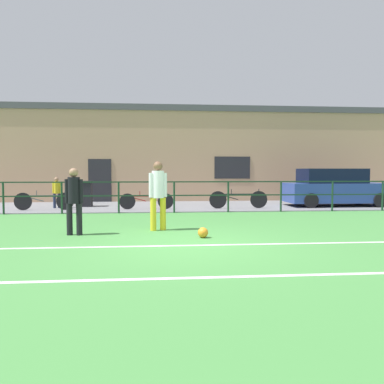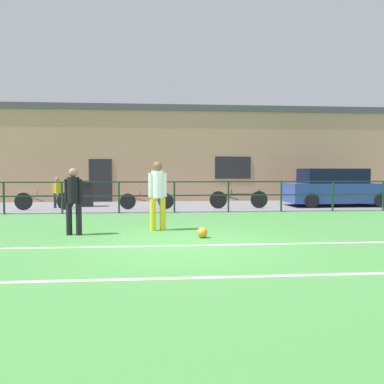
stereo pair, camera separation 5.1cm
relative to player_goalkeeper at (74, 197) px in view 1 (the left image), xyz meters
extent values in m
cube|color=#478C42|center=(2.57, -1.36, -0.93)|extent=(60.00, 44.00, 0.04)
cube|color=white|center=(2.57, -1.51, -0.91)|extent=(36.00, 0.11, 0.00)
cube|color=white|center=(2.57, -3.88, -0.91)|extent=(36.00, 0.11, 0.00)
cube|color=slate|center=(2.57, 7.14, -0.90)|extent=(48.00, 5.00, 0.02)
cylinder|color=#193823|center=(-3.43, 4.64, -0.33)|extent=(0.07, 0.07, 1.15)
cylinder|color=#193823|center=(-1.43, 4.64, -0.33)|extent=(0.07, 0.07, 1.15)
cylinder|color=#193823|center=(0.57, 4.64, -0.33)|extent=(0.07, 0.07, 1.15)
cylinder|color=#193823|center=(2.57, 4.64, -0.33)|extent=(0.07, 0.07, 1.15)
cylinder|color=#193823|center=(4.57, 4.64, -0.33)|extent=(0.07, 0.07, 1.15)
cylinder|color=#193823|center=(6.57, 4.64, -0.33)|extent=(0.07, 0.07, 1.15)
cylinder|color=#193823|center=(8.57, 4.64, -0.33)|extent=(0.07, 0.07, 1.15)
cylinder|color=#193823|center=(10.57, 4.64, -0.33)|extent=(0.07, 0.07, 1.15)
cube|color=#193823|center=(2.57, 4.64, 0.22)|extent=(36.00, 0.04, 0.04)
cube|color=#193823|center=(2.57, 4.64, -0.27)|extent=(36.00, 0.04, 0.04)
cube|color=tan|center=(2.57, 10.84, 1.33)|extent=(28.00, 2.40, 4.48)
cube|color=#232328|center=(-0.83, 9.62, 0.14)|extent=(1.10, 0.04, 2.10)
cube|color=#232328|center=(5.70, 9.62, 0.78)|extent=(1.80, 0.04, 1.10)
cube|color=#4C4C51|center=(2.57, 10.84, 3.72)|extent=(28.00, 2.56, 0.30)
cylinder|color=black|center=(-0.12, 0.02, -0.53)|extent=(0.14, 0.14, 0.76)
cylinder|color=black|center=(0.12, -0.02, -0.53)|extent=(0.14, 0.14, 0.76)
cylinder|color=black|center=(0.00, 0.00, 0.16)|extent=(0.28, 0.28, 0.63)
sphere|color=#A37556|center=(0.00, 0.00, 0.58)|extent=(0.21, 0.21, 0.21)
cylinder|color=black|center=(-0.17, 0.03, 0.15)|extent=(0.10, 0.10, 0.56)
cylinder|color=black|center=(0.17, -0.03, 0.15)|extent=(0.10, 0.10, 0.56)
cylinder|color=gold|center=(2.11, 0.60, -0.49)|extent=(0.15, 0.15, 0.84)
cylinder|color=gold|center=(1.86, 0.51, -0.49)|extent=(0.15, 0.15, 0.84)
cylinder|color=white|center=(1.99, 0.56, 0.28)|extent=(0.31, 0.31, 0.69)
sphere|color=brown|center=(1.99, 0.56, 0.74)|extent=(0.24, 0.24, 0.24)
cylinder|color=white|center=(2.17, 0.62, 0.26)|extent=(0.11, 0.11, 0.62)
cylinder|color=white|center=(1.81, 0.50, 0.26)|extent=(0.11, 0.11, 0.62)
sphere|color=orange|center=(3.01, -0.64, -0.79)|extent=(0.24, 0.24, 0.24)
cylinder|color=#232D4C|center=(-2.01, 6.60, -0.59)|extent=(0.11, 0.11, 0.59)
cylinder|color=#232D4C|center=(-2.20, 6.60, -0.59)|extent=(0.11, 0.11, 0.59)
cylinder|color=gold|center=(-2.10, 6.60, -0.05)|extent=(0.22, 0.22, 0.49)
sphere|color=#A37556|center=(-2.10, 6.60, 0.28)|extent=(0.17, 0.17, 0.17)
cylinder|color=gold|center=(-1.97, 6.61, -0.06)|extent=(0.08, 0.08, 0.44)
cylinder|color=gold|center=(-2.24, 6.60, -0.06)|extent=(0.08, 0.08, 0.44)
cube|color=#28428E|center=(9.66, 6.59, -0.31)|extent=(4.35, 1.81, 0.82)
cube|color=black|center=(9.44, 6.59, 0.41)|extent=(2.61, 1.52, 0.62)
cylinder|color=black|center=(8.18, 5.72, -0.59)|extent=(0.60, 0.18, 0.60)
cylinder|color=black|center=(11.14, 5.72, -0.59)|extent=(0.60, 0.18, 0.60)
cylinder|color=black|center=(8.18, 7.46, -0.59)|extent=(0.60, 0.18, 0.60)
cylinder|color=black|center=(11.14, 7.46, -0.59)|extent=(0.60, 0.18, 0.60)
cylinder|color=black|center=(0.79, 5.84, -0.58)|extent=(0.62, 0.04, 0.62)
cylinder|color=black|center=(2.29, 5.84, -0.58)|extent=(0.62, 0.04, 0.62)
cube|color=maroon|center=(1.54, 5.84, -0.37)|extent=(1.17, 0.04, 0.04)
cube|color=maroon|center=(1.16, 5.84, -0.48)|extent=(0.73, 0.03, 0.23)
cylinder|color=maroon|center=(1.28, 5.84, -0.27)|extent=(0.03, 0.03, 0.20)
cylinder|color=maroon|center=(2.29, 5.84, -0.30)|extent=(0.03, 0.03, 0.28)
cylinder|color=black|center=(-3.17, 5.84, -0.55)|extent=(0.67, 0.04, 0.67)
cylinder|color=black|center=(-1.60, 5.84, -0.55)|extent=(0.67, 0.04, 0.67)
cube|color=#4C5156|center=(-2.39, 5.84, -0.33)|extent=(1.23, 0.04, 0.04)
cube|color=#4C5156|center=(-2.78, 5.84, -0.44)|extent=(0.77, 0.03, 0.24)
cylinder|color=#4C5156|center=(-2.66, 5.84, -0.23)|extent=(0.03, 0.03, 0.20)
cylinder|color=#4C5156|center=(-1.60, 5.84, -0.26)|extent=(0.03, 0.03, 0.28)
cylinder|color=black|center=(4.38, 5.84, -0.54)|extent=(0.70, 0.04, 0.70)
cylinder|color=black|center=(6.05, 5.84, -0.54)|extent=(0.70, 0.04, 0.70)
cube|color=black|center=(5.22, 5.84, -0.31)|extent=(1.30, 0.04, 0.04)
cube|color=black|center=(4.80, 5.84, -0.43)|extent=(0.81, 0.03, 0.25)
cylinder|color=black|center=(4.92, 5.84, -0.21)|extent=(0.03, 0.03, 0.20)
cylinder|color=black|center=(6.05, 5.84, -0.24)|extent=(0.03, 0.03, 0.28)
cube|color=black|center=(-1.12, 7.19, -0.39)|extent=(0.61, 0.52, 1.00)
cube|color=black|center=(-1.12, 7.19, 0.16)|extent=(0.65, 0.55, 0.08)
camera|label=1|loc=(1.99, -9.23, 0.63)|focal=35.67mm
camera|label=2|loc=(2.04, -9.24, 0.63)|focal=35.67mm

